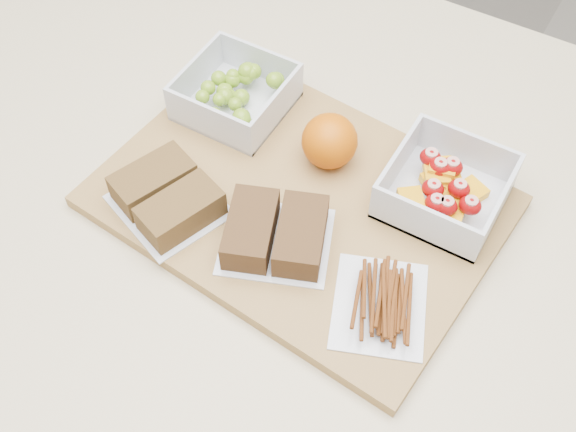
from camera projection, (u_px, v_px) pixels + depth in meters
name	position (u px, v px, depth m)	size (l,w,h in m)	color
counter	(294.00, 392.00, 1.15)	(1.20, 0.90, 0.90)	beige
cutting_board	(299.00, 201.00, 0.80)	(0.42, 0.30, 0.02)	olive
grape_container	(237.00, 94.00, 0.86)	(0.12, 0.12, 0.05)	silver
fruit_container	(445.00, 189.00, 0.77)	(0.12, 0.12, 0.05)	silver
orange	(330.00, 141.00, 0.80)	(0.06, 0.06, 0.06)	#CB5904
sandwich_bag_left	(167.00, 196.00, 0.77)	(0.14, 0.13, 0.04)	silver
sandwich_bag_center	(276.00, 233.00, 0.74)	(0.14, 0.14, 0.04)	silver
pretzel_bag	(381.00, 300.00, 0.70)	(0.12, 0.13, 0.02)	silver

